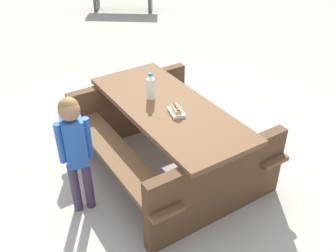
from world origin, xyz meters
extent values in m
plane|color=#ADA599|center=(0.00, 0.00, 0.00)|extent=(30.00, 30.00, 0.00)
cube|color=brown|center=(0.00, 0.00, 0.72)|extent=(1.95, 1.29, 0.05)
cube|color=brown|center=(-0.18, 0.53, 0.43)|extent=(1.80, 0.83, 0.04)
cube|color=brown|center=(0.18, -0.53, 0.43)|extent=(1.80, 0.83, 0.04)
cube|color=#4D3520|center=(0.74, 0.25, 0.35)|extent=(0.54, 1.36, 0.70)
cube|color=#4D3520|center=(-0.74, -0.25, 0.35)|extent=(0.54, 1.36, 0.70)
cylinder|color=silver|center=(-0.17, -0.12, 0.85)|extent=(0.08, 0.08, 0.21)
cone|color=silver|center=(-0.17, -0.12, 0.98)|extent=(0.07, 0.07, 0.04)
cylinder|color=blue|center=(-0.17, -0.12, 1.00)|extent=(0.04, 0.04, 0.02)
cube|color=white|center=(0.15, 0.04, 0.77)|extent=(0.19, 0.12, 0.03)
cube|color=#D8B272|center=(0.15, 0.04, 0.80)|extent=(0.15, 0.06, 0.04)
cylinder|color=maroon|center=(0.15, 0.04, 0.82)|extent=(0.14, 0.04, 0.03)
ellipsoid|color=maroon|center=(0.15, 0.04, 0.83)|extent=(0.07, 0.03, 0.01)
cylinder|color=#3F334C|center=(0.33, -0.81, 0.26)|extent=(0.08, 0.08, 0.51)
cylinder|color=#3F334C|center=(0.35, -0.92, 0.26)|extent=(0.08, 0.08, 0.51)
cube|color=#2659B2|center=(0.34, -0.87, 0.73)|extent=(0.18, 0.19, 0.43)
cylinder|color=#2659B2|center=(0.33, -0.76, 0.75)|extent=(0.06, 0.06, 0.37)
cylinder|color=#2659B2|center=(0.36, -0.97, 0.75)|extent=(0.06, 0.06, 0.37)
sphere|color=#997051|center=(0.34, -0.87, 1.03)|extent=(0.17, 0.17, 0.17)
sphere|color=olive|center=(0.33, -0.87, 1.05)|extent=(0.16, 0.16, 0.16)
cube|color=#4C4C51|center=(-5.76, -0.17, 0.21)|extent=(0.36, 0.17, 0.41)
cube|color=#4C4C51|center=(-5.39, 0.97, 0.21)|extent=(0.36, 0.17, 0.41)
camera|label=1|loc=(2.93, -0.75, 2.53)|focal=40.66mm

